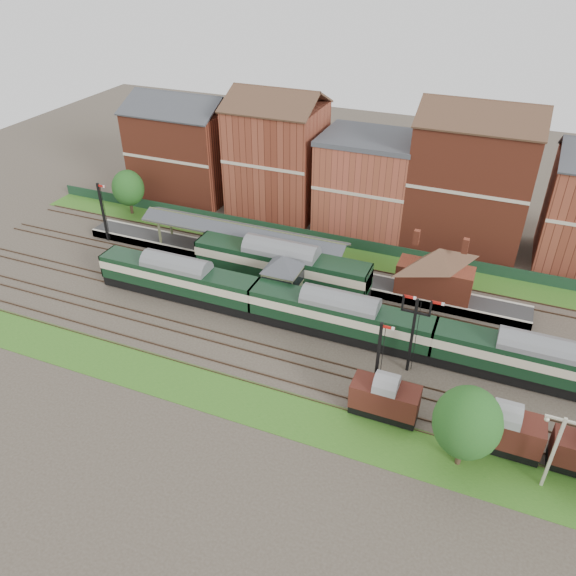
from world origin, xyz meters
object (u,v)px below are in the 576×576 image
at_px(signal_box, 283,278).
at_px(dmu_train, 339,316).
at_px(goods_van_a, 385,398).
at_px(semaphore_bracket, 413,330).
at_px(platform_railcar, 281,265).

height_order(signal_box, dmu_train, signal_box).
xyz_separation_m(signal_box, goods_van_a, (14.32, -12.25, -1.24)).
height_order(semaphore_bracket, goods_van_a, semaphore_bracket).
bearing_deg(goods_van_a, signal_box, 139.46).
relative_size(signal_box, dmu_train, 0.11).
xyz_separation_m(dmu_train, goods_van_a, (6.90, -9.00, -0.54)).
height_order(signal_box, semaphore_bracket, semaphore_bracket).
bearing_deg(dmu_train, signal_box, 156.34).
bearing_deg(signal_box, goods_van_a, -40.54).
height_order(signal_box, platform_railcar, signal_box).
relative_size(platform_railcar, goods_van_a, 3.63).
relative_size(dmu_train, goods_van_a, 9.87).
relative_size(dmu_train, platform_railcar, 2.72).
xyz_separation_m(signal_box, dmu_train, (7.42, -3.25, -0.70)).
relative_size(semaphore_bracket, dmu_train, 0.15).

